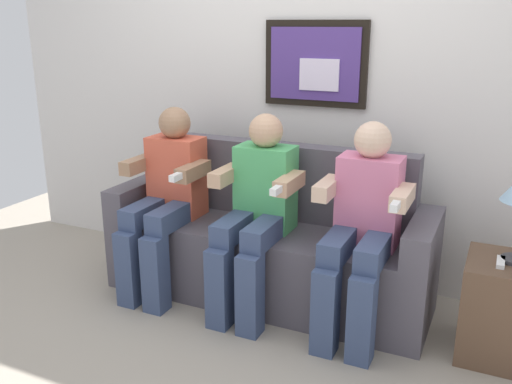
% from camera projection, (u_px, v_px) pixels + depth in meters
% --- Properties ---
extents(ground_plane, '(5.59, 5.59, 0.00)m').
position_uv_depth(ground_plane, '(245.00, 319.00, 3.09)').
color(ground_plane, '#9E9384').
extents(back_wall_assembly, '(4.30, 0.10, 2.60)m').
position_uv_depth(back_wall_assembly, '(299.00, 71.00, 3.37)').
color(back_wall_assembly, silver).
rests_on(back_wall_assembly, ground_plane).
extents(couch, '(1.90, 0.58, 0.90)m').
position_uv_depth(couch, '(268.00, 247.00, 3.28)').
color(couch, '#514C56').
rests_on(couch, ground_plane).
extents(person_on_left, '(0.46, 0.56, 1.11)m').
position_uv_depth(person_on_left, '(167.00, 195.00, 3.29)').
color(person_on_left, '#D8593F').
rests_on(person_on_left, ground_plane).
extents(person_in_middle, '(0.46, 0.56, 1.11)m').
position_uv_depth(person_in_middle, '(257.00, 208.00, 3.05)').
color(person_in_middle, '#4CB266').
rests_on(person_in_middle, ground_plane).
extents(person_on_right, '(0.46, 0.56, 1.11)m').
position_uv_depth(person_on_right, '(362.00, 224.00, 2.81)').
color(person_on_right, pink).
rests_on(person_on_right, ground_plane).
extents(side_table_right, '(0.40, 0.40, 0.50)m').
position_uv_depth(side_table_right, '(505.00, 310.00, 2.68)').
color(side_table_right, brown).
rests_on(side_table_right, ground_plane).
extents(spare_remote_on_table, '(0.04, 0.13, 0.02)m').
position_uv_depth(spare_remote_on_table, '(501.00, 262.00, 2.59)').
color(spare_remote_on_table, white).
rests_on(spare_remote_on_table, side_table_right).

